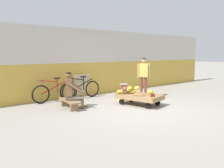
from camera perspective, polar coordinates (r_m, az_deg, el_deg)
ground_plane at (r=7.33m, az=6.93°, el=-6.09°), size 80.00×80.00×0.00m
back_wall at (r=9.62m, az=-6.95°, el=5.15°), size 16.00×0.30×2.66m
banana_cart at (r=7.90m, az=6.65°, el=-3.33°), size 1.13×1.59×0.36m
banana_pile at (r=8.02m, az=5.13°, el=-1.50°), size 0.99×1.07×0.26m
low_bench at (r=7.46m, az=-10.27°, el=-4.35°), size 0.44×1.13×0.27m
vendor_seated at (r=7.39m, az=-9.65°, el=-1.55°), size 0.74×0.66×1.14m
plastic_crate at (r=8.73m, az=2.84°, el=-2.86°), size 0.36×0.28×0.30m
weighing_scale at (r=8.68m, az=2.86°, el=-0.89°), size 0.30×0.30×0.29m
bicycle_near_left at (r=8.56m, az=-13.67°, el=-1.88°), size 1.66×0.48×0.86m
bicycle_far_left at (r=9.01m, az=-7.42°, el=-1.28°), size 1.66×0.48×0.86m
sign_board at (r=9.39m, az=-7.46°, el=-0.38°), size 0.70×0.21×0.89m
customer_adult at (r=9.17m, az=7.67°, el=2.64°), size 0.35×0.41×1.53m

